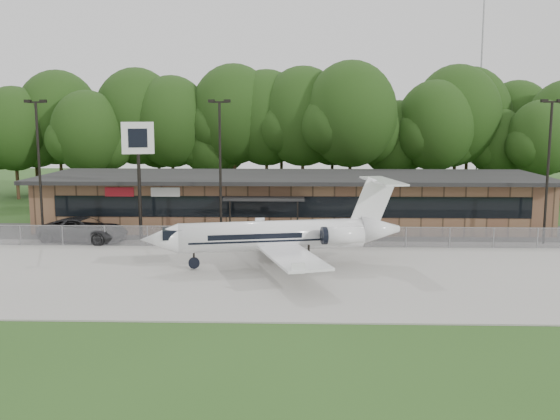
{
  "coord_description": "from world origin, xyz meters",
  "views": [
    {
      "loc": [
        0.51,
        -27.49,
        9.14
      ],
      "look_at": [
        -0.63,
        12.0,
        3.12
      ],
      "focal_mm": 40.0,
      "sensor_mm": 36.0,
      "label": 1
    }
  ],
  "objects_px": {
    "terminal": "(292,200)",
    "pole_sign": "(138,151)",
    "business_jet": "(281,236)",
    "suv": "(84,230)"
  },
  "relations": [
    {
      "from": "terminal",
      "to": "pole_sign",
      "type": "height_order",
      "value": "pole_sign"
    },
    {
      "from": "business_jet",
      "to": "suv",
      "type": "xyz_separation_m",
      "value": [
        -14.56,
        7.25,
        -1.02
      ]
    },
    {
      "from": "suv",
      "to": "terminal",
      "type": "bearing_deg",
      "value": -52.77
    },
    {
      "from": "business_jet",
      "to": "suv",
      "type": "relative_size",
      "value": 2.47
    },
    {
      "from": "terminal",
      "to": "suv",
      "type": "bearing_deg",
      "value": -154.25
    },
    {
      "from": "business_jet",
      "to": "pole_sign",
      "type": "xyz_separation_m",
      "value": [
        -10.43,
        7.36,
        4.72
      ]
    },
    {
      "from": "terminal",
      "to": "suv",
      "type": "xyz_separation_m",
      "value": [
        -15.04,
        -7.25,
        -1.28
      ]
    },
    {
      "from": "suv",
      "to": "pole_sign",
      "type": "xyz_separation_m",
      "value": [
        4.14,
        0.11,
        5.74
      ]
    },
    {
      "from": "terminal",
      "to": "business_jet",
      "type": "xyz_separation_m",
      "value": [
        -0.48,
        -14.51,
        -0.26
      ]
    },
    {
      "from": "pole_sign",
      "to": "terminal",
      "type": "bearing_deg",
      "value": 18.68
    }
  ]
}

